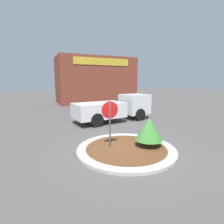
{
  "coord_description": "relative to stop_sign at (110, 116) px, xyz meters",
  "views": [
    {
      "loc": [
        -3.6,
        -6.51,
        3.05
      ],
      "look_at": [
        0.65,
        3.01,
        1.22
      ],
      "focal_mm": 28.0,
      "sensor_mm": 36.0,
      "label": 1
    }
  ],
  "objects": [
    {
      "name": "storefront_building",
      "position": [
        5.43,
        18.03,
        1.66
      ],
      "size": [
        10.82,
        6.07,
        6.4
      ],
      "color": "brown",
      "rests_on": "ground_plane"
    },
    {
      "name": "traffic_island",
      "position": [
        0.61,
        -0.4,
        -1.49
      ],
      "size": [
        4.38,
        4.38,
        0.13
      ],
      "color": "#BCB7AD",
      "rests_on": "ground_plane"
    },
    {
      "name": "stop_sign",
      "position": [
        0.0,
        0.0,
        0.0
      ],
      "size": [
        0.77,
        0.07,
        2.22
      ],
      "color": "#4C4C51",
      "rests_on": "ground_plane"
    },
    {
      "name": "ground_plane",
      "position": [
        0.61,
        -0.4,
        -1.55
      ],
      "size": [
        120.0,
        120.0,
        0.0
      ],
      "primitive_type": "plane",
      "color": "#514F4C"
    },
    {
      "name": "island_shrub",
      "position": [
        1.67,
        -0.61,
        -0.61
      ],
      "size": [
        1.23,
        1.23,
        1.34
      ],
      "color": "brown",
      "rests_on": "traffic_island"
    },
    {
      "name": "utility_truck",
      "position": [
        2.7,
        5.23,
        -0.51
      ],
      "size": [
        6.31,
        2.79,
        2.0
      ],
      "rotation": [
        0.0,
        0.0,
        0.13
      ],
      "color": "silver",
      "rests_on": "ground_plane"
    }
  ]
}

